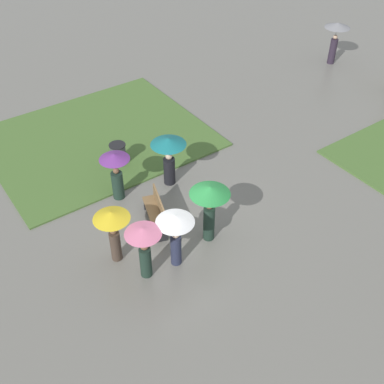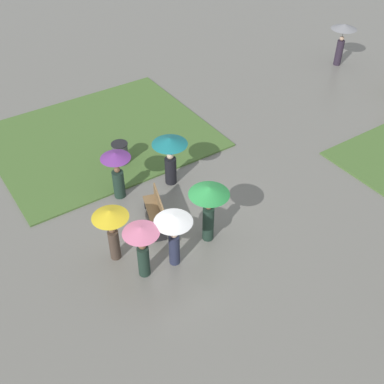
{
  "view_description": "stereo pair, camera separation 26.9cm",
  "coord_description": "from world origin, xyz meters",
  "views": [
    {
      "loc": [
        8.52,
        -5.57,
        10.21
      ],
      "look_at": [
        -0.42,
        0.75,
        1.03
      ],
      "focal_mm": 45.0,
      "sensor_mm": 36.0,
      "label": 1
    },
    {
      "loc": [
        8.67,
        -5.35,
        10.21
      ],
      "look_at": [
        -0.42,
        0.75,
        1.03
      ],
      "focal_mm": 45.0,
      "sensor_mm": 36.0,
      "label": 2
    }
  ],
  "objects": [
    {
      "name": "crowd_person_purple",
      "position": [
        -2.6,
        -0.62,
        1.12
      ],
      "size": [
        0.96,
        0.96,
        1.71
      ],
      "rotation": [
        0.0,
        0.0,
        0.11
      ],
      "color": "#1E3328",
      "rests_on": "ground_plane"
    },
    {
      "name": "trash_bin",
      "position": [
        -4.18,
        0.24,
        0.42
      ],
      "size": [
        0.58,
        0.58,
        0.84
      ],
      "color": "#4C4C51",
      "rests_on": "ground_plane"
    },
    {
      "name": "lone_walker_far_path",
      "position": [
        -5.55,
        12.63,
        1.48
      ],
      "size": [
        1.19,
        1.19,
        1.98
      ],
      "rotation": [
        0.0,
        0.0,
        5.42
      ],
      "color": "#2D2333",
      "rests_on": "ground_plane"
    },
    {
      "name": "crowd_person_teal",
      "position": [
        -2.29,
        1.14,
        1.29
      ],
      "size": [
        1.16,
        1.16,
        1.78
      ],
      "rotation": [
        0.0,
        0.0,
        5.77
      ],
      "color": "black",
      "rests_on": "ground_plane"
    },
    {
      "name": "park_bench",
      "position": [
        -0.81,
        -0.26,
        0.47
      ],
      "size": [
        1.74,
        0.93,
        0.9
      ],
      "rotation": [
        0.0,
        0.0,
        -0.32
      ],
      "color": "brown",
      "rests_on": "ground_plane"
    },
    {
      "name": "crowd_person_pink",
      "position": [
        0.72,
        -1.58,
        1.23
      ],
      "size": [
        0.98,
        0.98,
        1.75
      ],
      "rotation": [
        0.0,
        0.0,
        2.87
      ],
      "color": "#1E3328",
      "rests_on": "ground_plane"
    },
    {
      "name": "crowd_person_green",
      "position": [
        0.57,
        0.65,
        1.47
      ],
      "size": [
        1.16,
        1.16,
        1.95
      ],
      "rotation": [
        0.0,
        0.0,
        5.76
      ],
      "color": "#1E3328",
      "rests_on": "ground_plane"
    },
    {
      "name": "lawn_patch_near",
      "position": [
        -6.09,
        0.35,
        0.03
      ],
      "size": [
        6.59,
        7.87,
        0.06
      ],
      "color": "#4C7033",
      "rests_on": "ground_plane"
    },
    {
      "name": "crowd_person_white",
      "position": [
        0.83,
        -0.67,
        1.33
      ],
      "size": [
        1.04,
        1.04,
        1.77
      ],
      "rotation": [
        0.0,
        0.0,
        2.88
      ],
      "color": "#282D47",
      "rests_on": "ground_plane"
    },
    {
      "name": "crowd_person_yellow",
      "position": [
        -0.27,
        -1.96,
        1.33
      ],
      "size": [
        1.01,
        1.01,
        1.77
      ],
      "rotation": [
        0.0,
        0.0,
        0.83
      ],
      "color": "#47382D",
      "rests_on": "ground_plane"
    },
    {
      "name": "ground_plane",
      "position": [
        0.0,
        0.0,
        0.0
      ],
      "size": [
        90.0,
        90.0,
        0.0
      ],
      "primitive_type": "plane",
      "color": "slate"
    }
  ]
}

